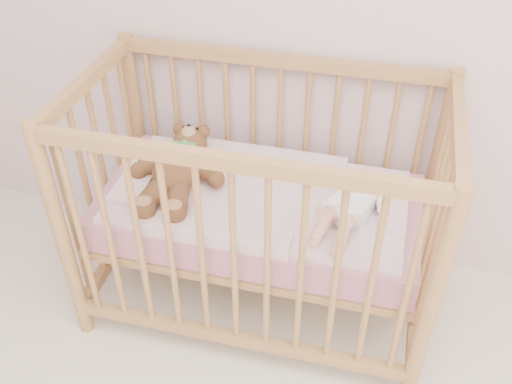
% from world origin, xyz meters
% --- Properties ---
extents(crib, '(1.36, 0.76, 1.00)m').
position_xyz_m(crib, '(-0.37, 1.60, 0.50)').
color(crib, '#B6864D').
rests_on(crib, floor).
extents(mattress, '(1.22, 0.62, 0.13)m').
position_xyz_m(mattress, '(-0.37, 1.60, 0.49)').
color(mattress, '#CE808C').
rests_on(mattress, crib).
extents(blanket, '(1.10, 0.58, 0.06)m').
position_xyz_m(blanket, '(-0.37, 1.60, 0.56)').
color(blanket, '#CF8E97').
rests_on(blanket, mattress).
extents(baby, '(0.36, 0.53, 0.12)m').
position_xyz_m(baby, '(-0.01, 1.58, 0.64)').
color(baby, white).
rests_on(baby, blanket).
extents(teddy_bear, '(0.43, 0.58, 0.15)m').
position_xyz_m(teddy_bear, '(-0.69, 1.58, 0.65)').
color(teddy_bear, brown).
rests_on(teddy_bear, blanket).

